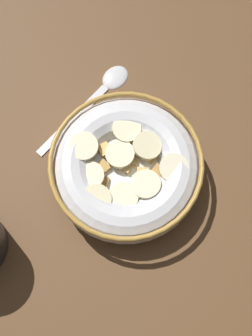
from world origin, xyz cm
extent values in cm
cube|color=brown|center=(0.00, 0.00, -1.00)|extent=(92.25, 92.25, 2.00)
cylinder|color=silver|center=(0.00, 0.00, 0.30)|extent=(9.96, 9.96, 0.60)
torus|color=silver|center=(0.00, 0.00, 2.65)|extent=(18.10, 18.10, 5.30)
torus|color=#B28438|center=(0.00, 0.00, 5.00)|extent=(18.16, 18.16, 0.60)
cylinder|color=white|center=(0.00, 0.00, 3.16)|extent=(14.92, 14.92, 0.40)
cube|color=tan|center=(-0.14, 4.66, 3.84)|extent=(1.66, 1.66, 0.66)
cube|color=tan|center=(5.32, 1.18, 3.63)|extent=(2.02, 2.02, 0.67)
cube|color=tan|center=(-5.17, 3.80, 3.88)|extent=(1.91, 1.94, 0.81)
cube|color=tan|center=(-2.96, 1.56, 3.63)|extent=(1.73, 1.68, 0.79)
cube|color=#B78947|center=(-2.08, -2.11, 3.82)|extent=(1.55, 1.62, 0.81)
cube|color=tan|center=(-0.54, 2.09, 3.66)|extent=(2.02, 2.01, 0.71)
cube|color=#B78947|center=(1.78, -2.08, 3.64)|extent=(1.78, 1.72, 0.82)
cube|color=#AD7F42|center=(-4.64, -2.20, 3.76)|extent=(2.03, 2.03, 0.68)
cube|color=tan|center=(3.52, -3.05, 3.65)|extent=(1.98, 2.00, 0.73)
cube|color=#B78947|center=(-2.65, -4.98, 3.66)|extent=(1.61, 1.64, 0.72)
cube|color=tan|center=(0.24, 0.25, 3.71)|extent=(1.65, 1.70, 0.80)
cube|color=#AD7F42|center=(-1.83, 3.38, 3.83)|extent=(1.45, 1.47, 0.68)
cube|color=tan|center=(-0.32, -3.30, 3.81)|extent=(1.87, 1.83, 0.79)
cube|color=#AD7F42|center=(3.27, -0.99, 3.62)|extent=(1.92, 1.93, 0.71)
cube|color=tan|center=(1.95, 6.13, 3.63)|extent=(1.51, 1.55, 0.73)
cube|color=tan|center=(-1.12, 0.26, 3.62)|extent=(1.96, 1.99, 0.80)
cube|color=#B78947|center=(-5.25, 1.69, 3.86)|extent=(1.70, 1.65, 0.80)
cube|color=#B78947|center=(4.56, 3.74, 3.78)|extent=(1.86, 1.90, 0.83)
cube|color=#B78947|center=(3.42, -4.52, 3.79)|extent=(1.59, 1.63, 0.76)
cube|color=tan|center=(-4.32, -0.05, 3.79)|extent=(1.78, 1.81, 0.74)
cylinder|color=beige|center=(-3.29, 0.55, 4.72)|extent=(3.85, 3.83, 1.38)
cylinder|color=beige|center=(0.50, 3.32, 4.71)|extent=(4.87, 4.90, 1.09)
cylinder|color=#F4EABC|center=(-3.49, -2.69, 4.66)|extent=(4.87, 4.90, 0.99)
cylinder|color=#F4EABC|center=(1.47, -5.17, 4.92)|extent=(3.60, 3.61, 0.93)
cylinder|color=beige|center=(3.21, 2.21, 4.42)|extent=(4.61, 4.61, 0.97)
cylinder|color=beige|center=(3.69, -2.44, 4.37)|extent=(4.85, 4.87, 1.06)
cylinder|color=beige|center=(5.36, -0.08, 4.70)|extent=(4.87, 4.89, 1.03)
cylinder|color=#F9EFC6|center=(-3.01, 4.66, 4.87)|extent=(3.82, 3.78, 1.40)
cylinder|color=beige|center=(-0.55, -1.35, 4.43)|extent=(3.69, 3.72, 0.84)
ellipsoid|color=silver|center=(-9.73, -9.63, 0.40)|extent=(4.04, 3.23, 0.80)
cube|color=silver|center=(-1.47, -10.06, 0.18)|extent=(12.70, 1.65, 0.36)
camera|label=1|loc=(12.11, 9.68, 54.65)|focal=48.27mm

